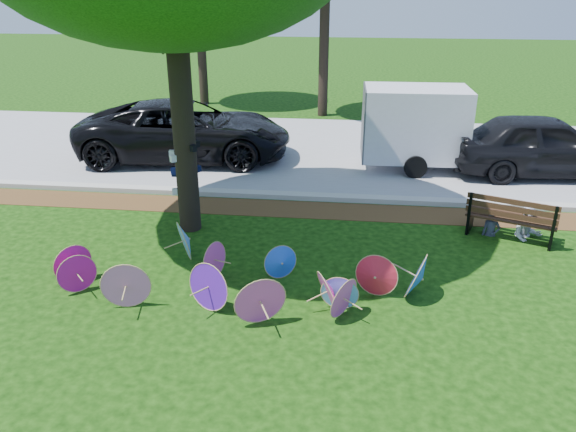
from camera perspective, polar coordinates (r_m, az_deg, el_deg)
name	(u,v)px	position (r m, az deg, el deg)	size (l,w,h in m)	color
ground	(241,318)	(8.82, -4.83, -10.33)	(90.00, 90.00, 0.00)	black
mulch_strip	(279,209)	(12.76, -0.92, 0.76)	(90.00, 1.00, 0.01)	#472D16
curb	(283,195)	(13.39, -0.53, 2.11)	(90.00, 0.30, 0.12)	#B7B5AD
street	(300,149)	(17.32, 1.21, 6.81)	(90.00, 8.00, 0.01)	gray
parasol_pile	(247,277)	(9.19, -4.18, -6.18)	(6.35, 2.63, 0.83)	#E54AAA
black_van	(185,131)	(16.44, -10.39, 8.53)	(2.75, 5.97, 1.66)	black
dark_pickup	(544,145)	(16.22, 24.60, 6.55)	(1.92, 4.77, 1.63)	black
cargo_trailer	(415,123)	(15.63, 12.76, 9.17)	(2.70, 1.71, 2.49)	silver
park_bench	(512,217)	(12.04, 21.79, -0.05)	(1.75, 0.66, 0.91)	black
person_left	(494,213)	(11.98, 20.16, 0.31)	(0.36, 0.24, 1.00)	#363A4A
person_right	(531,208)	(12.12, 23.45, 0.75)	(0.62, 0.48, 1.27)	silver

